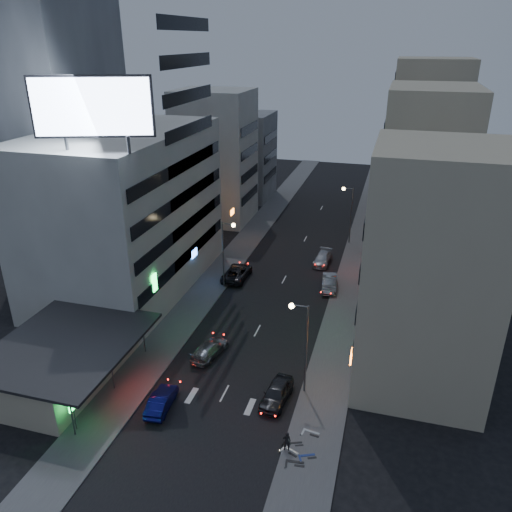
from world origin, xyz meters
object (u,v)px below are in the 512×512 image
at_px(scooter_silver_a, 300,447).
at_px(scooter_black_b, 302,436).
at_px(scooter_silver_b, 321,427).
at_px(parked_car_right_near, 277,393).
at_px(scooter_blue, 315,447).
at_px(scooter_black_a, 305,455).
at_px(road_car_silver, 210,349).
at_px(parked_car_left, 237,272).
at_px(parked_car_right_far, 323,259).
at_px(road_car_blue, 161,401).
at_px(person, 287,441).
at_px(parked_car_right_mid, 329,283).

relative_size(scooter_silver_a, scooter_black_b, 1.10).
xyz_separation_m(scooter_silver_a, scooter_silver_b, (1.09, 2.32, 0.01)).
bearing_deg(parked_car_right_near, scooter_black_b, -47.83).
bearing_deg(scooter_silver_b, scooter_black_b, 143.93).
bearing_deg(scooter_black_b, scooter_blue, -150.44).
distance_m(parked_car_right_near, scooter_black_a, 6.67).
bearing_deg(parked_car_right_near, road_car_silver, 154.78).
bearing_deg(parked_car_right_near, scooter_blue, -44.57).
xyz_separation_m(parked_car_left, scooter_black_a, (13.32, -26.22, -0.09)).
relative_size(parked_car_right_far, road_car_silver, 1.01).
xyz_separation_m(parked_car_right_near, parked_car_left, (-9.93, 20.48, 0.02)).
bearing_deg(scooter_silver_a, scooter_black_b, 24.94).
height_order(parked_car_right_far, road_car_blue, parked_car_right_far).
distance_m(person, scooter_black_b, 1.46).
height_order(scooter_silver_a, scooter_black_b, scooter_silver_a).
xyz_separation_m(parked_car_right_far, scooter_black_b, (3.49, -31.63, -0.05)).
bearing_deg(scooter_blue, parked_car_right_far, -15.86).
distance_m(scooter_silver_a, scooter_black_b, 1.18).
relative_size(parked_car_right_near, parked_car_left, 0.79).
relative_size(parked_car_right_far, scooter_silver_a, 2.57).
bearing_deg(scooter_silver_b, parked_car_right_far, 17.34).
xyz_separation_m(parked_car_right_mid, road_car_silver, (-8.68, -16.27, -0.08)).
bearing_deg(scooter_black_b, parked_car_right_far, -15.10).
bearing_deg(parked_car_right_near, person, -62.77).
bearing_deg(road_car_silver, parked_car_right_far, -95.88).
relative_size(parked_car_right_near, road_car_silver, 0.97).
relative_size(parked_car_right_near, person, 2.85).
distance_m(person, scooter_silver_b, 3.04).
bearing_deg(parked_car_right_mid, parked_car_right_near, -100.38).
distance_m(parked_car_right_near, scooter_silver_b, 4.87).
xyz_separation_m(parked_car_right_near, person, (1.95, -5.01, 0.14)).
distance_m(parked_car_right_mid, road_car_silver, 18.44).
bearing_deg(parked_car_right_far, scooter_blue, -79.29).
bearing_deg(parked_car_right_far, parked_car_right_near, -85.99).
distance_m(road_car_silver, person, 13.35).
distance_m(parked_car_right_far, scooter_blue, 32.82).
height_order(parked_car_left, scooter_blue, parked_car_left).
bearing_deg(road_car_silver, parked_car_right_mid, -107.63).
relative_size(parked_car_right_mid, person, 2.92).
bearing_deg(parked_car_right_mid, road_car_silver, -124.99).
relative_size(parked_car_right_near, scooter_silver_a, 2.45).
bearing_deg(road_car_blue, person, 165.57).
xyz_separation_m(parked_car_left, scooter_blue, (13.87, -25.26, -0.13)).
bearing_deg(person, scooter_silver_a, 164.54).
distance_m(parked_car_right_far, scooter_silver_a, 32.99).
bearing_deg(parked_car_left, scooter_black_b, 118.16).
xyz_separation_m(person, scooter_silver_b, (2.05, 2.24, -0.22)).
bearing_deg(parked_car_right_mid, road_car_blue, -119.06).
bearing_deg(scooter_silver_b, road_car_silver, 66.29).
bearing_deg(road_car_silver, road_car_blue, 92.32).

